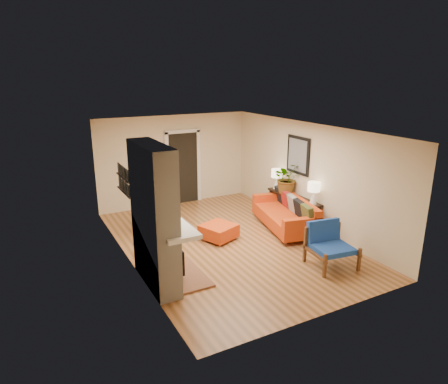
{
  "coord_description": "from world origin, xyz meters",
  "views": [
    {
      "loc": [
        -4.06,
        -7.42,
        3.74
      ],
      "look_at": [
        0.0,
        0.2,
        1.15
      ],
      "focal_mm": 32.0,
      "sensor_mm": 36.0,
      "label": 1
    }
  ],
  "objects": [
    {
      "name": "houseplant",
      "position": [
        2.06,
        0.6,
        1.13
      ],
      "size": [
        0.79,
        0.7,
        0.82
      ],
      "primitive_type": "imported",
      "rotation": [
        0.0,
        0.0,
        -0.09
      ],
      "color": "#1E5919",
      "rests_on": "console_table"
    },
    {
      "name": "dining_table",
      "position": [
        -1.14,
        1.35,
        0.55
      ],
      "size": [
        0.81,
        1.59,
        0.84
      ],
      "color": "brown",
      "rests_on": "ground"
    },
    {
      "name": "console_table",
      "position": [
        2.07,
        0.31,
        0.58
      ],
      "size": [
        0.34,
        1.85,
        0.72
      ],
      "color": "black",
      "rests_on": "ground"
    },
    {
      "name": "lamp_far",
      "position": [
        2.07,
        1.07,
        1.06
      ],
      "size": [
        0.3,
        0.3,
        0.54
      ],
      "color": "white",
      "rests_on": "console_table"
    },
    {
      "name": "ottoman",
      "position": [
        -0.12,
        0.25,
        0.21
      ],
      "size": [
        0.91,
        0.91,
        0.36
      ],
      "color": "silver",
      "rests_on": "ground"
    },
    {
      "name": "lamp_near",
      "position": [
        2.07,
        -0.43,
        1.06
      ],
      "size": [
        0.3,
        0.3,
        0.54
      ],
      "color": "white",
      "rests_on": "console_table"
    },
    {
      "name": "sofa",
      "position": [
        1.72,
        0.08,
        0.37
      ],
      "size": [
        1.37,
        2.3,
        0.85
      ],
      "color": "silver",
      "rests_on": "ground"
    },
    {
      "name": "room_shell",
      "position": [
        0.6,
        2.63,
        1.24
      ],
      "size": [
        6.5,
        6.5,
        6.5
      ],
      "color": "#B47445",
      "rests_on": "ground"
    },
    {
      "name": "blue_chair",
      "position": [
        1.27,
        -1.9,
        0.47
      ],
      "size": [
        0.94,
        0.92,
        0.88
      ],
      "color": "brown",
      "rests_on": "ground"
    },
    {
      "name": "fireplace",
      "position": [
        -2.0,
        -1.0,
        1.24
      ],
      "size": [
        1.09,
        1.68,
        2.6
      ],
      "color": "white",
      "rests_on": "ground"
    }
  ]
}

